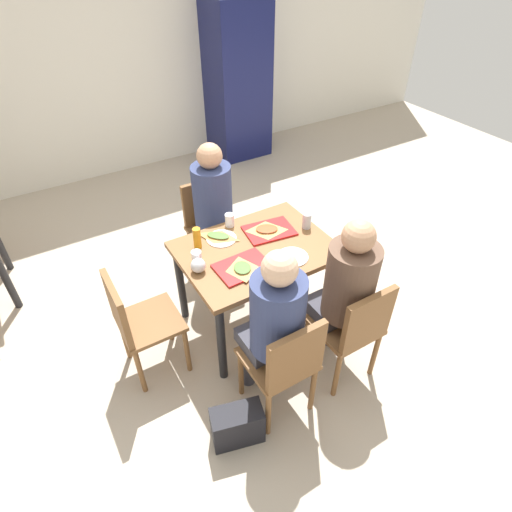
{
  "coord_description": "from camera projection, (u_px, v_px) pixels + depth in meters",
  "views": [
    {
      "loc": [
        -1.23,
        -2.04,
        2.59
      ],
      "look_at": [
        0.0,
        0.0,
        0.67
      ],
      "focal_mm": 29.63,
      "sensor_mm": 36.0,
      "label": 1
    }
  ],
  "objects": [
    {
      "name": "foil_bundle",
      "position": [
        198.0,
        265.0,
        2.78
      ],
      "size": [
        0.1,
        0.1,
        0.1
      ],
      "primitive_type": "sphere",
      "color": "silver",
      "rests_on": "main_table"
    },
    {
      "name": "plastic_cup_c",
      "position": [
        197.0,
        258.0,
        2.85
      ],
      "size": [
        0.07,
        0.07,
        0.1
      ],
      "primitive_type": "cylinder",
      "color": "white",
      "rests_on": "main_table"
    },
    {
      "name": "back_wall",
      "position": [
        109.0,
        52.0,
        4.73
      ],
      "size": [
        10.0,
        0.1,
        2.8
      ],
      "primitive_type": "cube",
      "color": "silver",
      "rests_on": "ground_plane"
    },
    {
      "name": "handbag",
      "position": [
        237.0,
        425.0,
        2.61
      ],
      "size": [
        0.35,
        0.24,
        0.28
      ],
      "primitive_type": "cube",
      "rotation": [
        0.0,
        0.0,
        -0.27
      ],
      "color": "black",
      "rests_on": "ground_plane"
    },
    {
      "name": "pizza_slice_c",
      "position": [
        218.0,
        236.0,
        3.09
      ],
      "size": [
        0.25,
        0.26,
        0.02
      ],
      "color": "#C68C47",
      "rests_on": "paper_plate_center"
    },
    {
      "name": "paper_plate_near_edge",
      "position": [
        292.0,
        257.0,
        2.93
      ],
      "size": [
        0.22,
        0.22,
        0.01
      ],
      "primitive_type": "cylinder",
      "color": "white",
      "rests_on": "main_table"
    },
    {
      "name": "chair_left_end",
      "position": [
        137.0,
        320.0,
        2.79
      ],
      "size": [
        0.4,
        0.4,
        0.87
      ],
      "color": "brown",
      "rests_on": "ground_plane"
    },
    {
      "name": "person_in_red",
      "position": [
        274.0,
        319.0,
        2.47
      ],
      "size": [
        0.32,
        0.42,
        1.28
      ],
      "color": "#383842",
      "rests_on": "ground_plane"
    },
    {
      "name": "chair_near_left",
      "position": [
        285.0,
        362.0,
        2.53
      ],
      "size": [
        0.4,
        0.4,
        0.87
      ],
      "color": "brown",
      "rests_on": "ground_plane"
    },
    {
      "name": "person_in_brown_jacket",
      "position": [
        345.0,
        287.0,
        2.68
      ],
      "size": [
        0.32,
        0.42,
        1.28
      ],
      "color": "#383842",
      "rests_on": "ground_plane"
    },
    {
      "name": "paper_plate_center",
      "position": [
        221.0,
        239.0,
        3.09
      ],
      "size": [
        0.22,
        0.22,
        0.01
      ],
      "primitive_type": "cylinder",
      "color": "white",
      "rests_on": "main_table"
    },
    {
      "name": "soda_can",
      "position": [
        307.0,
        221.0,
        3.17
      ],
      "size": [
        0.07,
        0.07,
        0.12
      ],
      "primitive_type": "cylinder",
      "color": "#B7BCC6",
      "rests_on": "main_table"
    },
    {
      "name": "chair_near_right",
      "position": [
        354.0,
        327.0,
        2.74
      ],
      "size": [
        0.4,
        0.4,
        0.87
      ],
      "color": "brown",
      "rests_on": "ground_plane"
    },
    {
      "name": "pizza_slice_a",
      "position": [
        242.0,
        268.0,
        2.8
      ],
      "size": [
        0.21,
        0.23,
        0.02
      ],
      "color": "tan",
      "rests_on": "tray_red_near"
    },
    {
      "name": "main_table",
      "position": [
        256.0,
        259.0,
        3.08
      ],
      "size": [
        1.08,
        0.81,
        0.75
      ],
      "color": "brown",
      "rests_on": "ground_plane"
    },
    {
      "name": "chair_far_side",
      "position": [
        209.0,
        222.0,
        3.68
      ],
      "size": [
        0.4,
        0.4,
        0.87
      ],
      "color": "brown",
      "rests_on": "ground_plane"
    },
    {
      "name": "pizza_slice_b",
      "position": [
        267.0,
        229.0,
        3.15
      ],
      "size": [
        0.28,
        0.26,
        0.02
      ],
      "color": "tan",
      "rests_on": "tray_red_far"
    },
    {
      "name": "ground_plane",
      "position": [
        256.0,
        320.0,
        3.49
      ],
      "size": [
        10.0,
        10.0,
        0.02
      ],
      "primitive_type": "cube",
      "color": "#B7A893"
    },
    {
      "name": "tray_red_near",
      "position": [
        243.0,
        267.0,
        2.84
      ],
      "size": [
        0.37,
        0.27,
        0.02
      ],
      "primitive_type": "cube",
      "rotation": [
        0.0,
        0.0,
        0.03
      ],
      "color": "red",
      "rests_on": "main_table"
    },
    {
      "name": "drink_fridge",
      "position": [
        237.0,
        82.0,
        5.36
      ],
      "size": [
        0.7,
        0.6,
        1.9
      ],
      "primitive_type": "cube",
      "color": "#14194C",
      "rests_on": "ground_plane"
    },
    {
      "name": "condiment_bottle",
      "position": [
        197.0,
        238.0,
        2.97
      ],
      "size": [
        0.06,
        0.06,
        0.16
      ],
      "primitive_type": "cylinder",
      "color": "orange",
      "rests_on": "main_table"
    },
    {
      "name": "plastic_cup_b",
      "position": [
        287.0,
        268.0,
        2.76
      ],
      "size": [
        0.07,
        0.07,
        0.1
      ],
      "primitive_type": "cylinder",
      "color": "white",
      "rests_on": "main_table"
    },
    {
      "name": "plastic_cup_a",
      "position": [
        230.0,
        220.0,
        3.2
      ],
      "size": [
        0.07,
        0.07,
        0.1
      ],
      "primitive_type": "cylinder",
      "color": "white",
      "rests_on": "main_table"
    },
    {
      "name": "tray_red_far",
      "position": [
        269.0,
        231.0,
        3.16
      ],
      "size": [
        0.39,
        0.31,
        0.02
      ],
      "primitive_type": "cube",
      "rotation": [
        0.0,
        0.0,
        -0.14
      ],
      "color": "red",
      "rests_on": "main_table"
    },
    {
      "name": "person_far_side",
      "position": [
        215.0,
        205.0,
        3.44
      ],
      "size": [
        0.32,
        0.42,
        1.28
      ],
      "color": "#383842",
      "rests_on": "ground_plane"
    }
  ]
}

